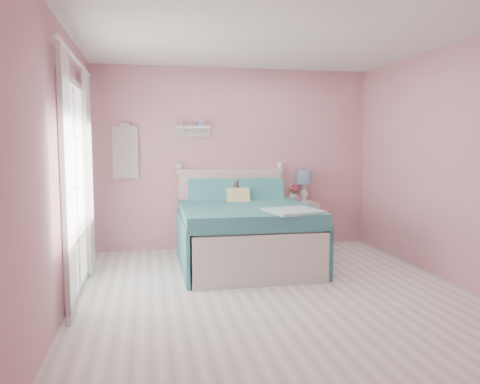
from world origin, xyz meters
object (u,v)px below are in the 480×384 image
object	(u,v)px
vase	(293,196)
nightstand	(299,224)
table_lamp	(304,179)
bed	(244,233)
teacup	(297,200)

from	to	relation	value
vase	nightstand	bearing A→B (deg)	-35.35
table_lamp	vase	world-z (taller)	table_lamp
nightstand	table_lamp	distance (m)	0.68
bed	vase	size ratio (longest dim) A/B	12.36
table_lamp	vase	distance (m)	0.31
bed	table_lamp	world-z (taller)	bed
bed	table_lamp	xyz separation A→B (m)	(1.09, 0.86, 0.60)
nightstand	table_lamp	xyz separation A→B (m)	(0.10, 0.11, 0.66)
bed	teacup	world-z (taller)	bed
nightstand	vase	size ratio (longest dim) A/B	4.15
bed	teacup	xyz separation A→B (m)	(0.91, 0.62, 0.31)
bed	nightstand	xyz separation A→B (m)	(0.99, 0.75, -0.06)
nightstand	vase	world-z (taller)	vase
table_lamp	teacup	size ratio (longest dim) A/B	4.63
teacup	nightstand	bearing A→B (deg)	57.98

